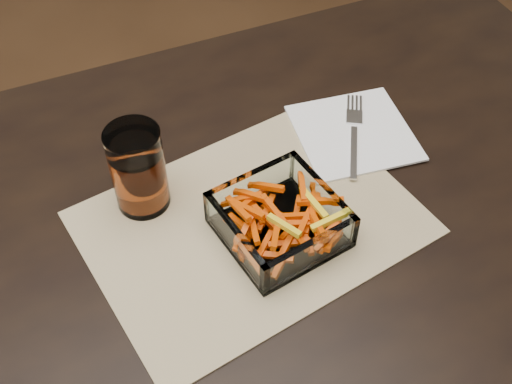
% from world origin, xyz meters
% --- Properties ---
extents(dining_table, '(1.60, 0.90, 0.75)m').
position_xyz_m(dining_table, '(0.00, 0.00, 0.66)').
color(dining_table, black).
rests_on(dining_table, ground).
extents(placemat, '(0.50, 0.40, 0.00)m').
position_xyz_m(placemat, '(0.12, 0.01, 0.75)').
color(placemat, tan).
rests_on(placemat, dining_table).
extents(glass_bowl, '(0.17, 0.17, 0.06)m').
position_xyz_m(glass_bowl, '(0.15, -0.02, 0.78)').
color(glass_bowl, white).
rests_on(glass_bowl, placemat).
extents(tumbler, '(0.08, 0.08, 0.13)m').
position_xyz_m(tumbler, '(-0.00, 0.11, 0.82)').
color(tumbler, white).
rests_on(tumbler, placemat).
extents(napkin, '(0.20, 0.20, 0.00)m').
position_xyz_m(napkin, '(0.35, 0.12, 0.76)').
color(napkin, white).
rests_on(napkin, placemat).
extents(fork, '(0.11, 0.17, 0.00)m').
position_xyz_m(fork, '(0.34, 0.11, 0.76)').
color(fork, silver).
rests_on(fork, napkin).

